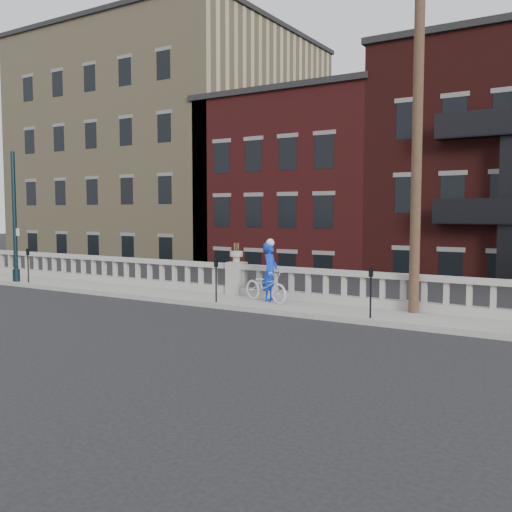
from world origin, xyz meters
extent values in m
plane|color=black|center=(0.00, 0.00, 0.00)|extent=(120.00, 120.00, 0.00)
cube|color=gray|center=(0.00, 3.00, 0.07)|extent=(32.00, 2.20, 0.15)
cube|color=gray|center=(0.00, 3.95, 0.28)|extent=(28.00, 0.34, 0.25)
cube|color=gray|center=(0.00, 3.95, 1.10)|extent=(28.00, 0.34, 0.16)
cube|color=gray|center=(0.00, 3.95, 0.70)|extent=(0.55, 0.55, 1.10)
cylinder|color=gray|center=(0.00, 3.95, 1.35)|extent=(0.24, 0.24, 0.20)
cylinder|color=gray|center=(0.00, 3.95, 1.53)|extent=(0.44, 0.44, 0.18)
cube|color=#605E59|center=(0.00, 4.30, -2.42)|extent=(36.00, 0.50, 5.15)
cube|color=black|center=(0.00, 25.95, -5.25)|extent=(80.00, 44.00, 0.50)
cube|color=#595651|center=(-2.00, 8.45, -3.00)|extent=(16.00, 7.00, 4.00)
cube|color=#968861|center=(-17.00, 20.95, 5.00)|extent=(18.00, 16.00, 20.00)
cube|color=black|center=(-17.00, 20.95, 15.15)|extent=(18.30, 16.30, 0.30)
cube|color=#4F1616|center=(-4.00, 19.95, 2.00)|extent=(10.00, 14.00, 14.00)
cube|color=black|center=(-4.00, 19.95, 9.15)|extent=(10.30, 14.30, 0.30)
cube|color=#38110F|center=(6.00, 19.95, 2.75)|extent=(10.00, 14.00, 15.50)
cube|color=black|center=(6.00, 19.95, 10.65)|extent=(10.30, 14.30, 0.30)
cylinder|color=#422D1E|center=(6.20, 3.60, 5.15)|extent=(0.28, 0.28, 10.00)
cylinder|color=black|center=(-9.50, 2.15, 0.40)|extent=(0.28, 0.28, 0.50)
cylinder|color=black|center=(-9.50, 2.15, 2.75)|extent=(0.16, 0.16, 5.20)
cube|color=silver|center=(-9.35, 2.15, 2.15)|extent=(0.22, 0.02, 0.30)
cylinder|color=black|center=(-8.74, 2.15, 0.70)|extent=(0.05, 0.05, 1.10)
cube|color=black|center=(-8.74, 2.15, 1.38)|extent=(0.10, 0.08, 0.26)
cube|color=black|center=(-8.74, 2.10, 1.42)|extent=(0.06, 0.01, 0.08)
cylinder|color=black|center=(0.45, 2.15, 0.70)|extent=(0.05, 0.05, 1.10)
cube|color=black|center=(0.45, 2.15, 1.38)|extent=(0.10, 0.08, 0.26)
cube|color=black|center=(0.45, 2.10, 1.42)|extent=(0.06, 0.01, 0.08)
cylinder|color=black|center=(5.48, 2.15, 0.70)|extent=(0.05, 0.05, 1.10)
cube|color=black|center=(5.48, 2.15, 1.38)|extent=(0.10, 0.08, 0.26)
cube|color=black|center=(5.48, 2.10, 1.42)|extent=(0.06, 0.01, 0.08)
imported|color=silver|center=(1.70, 3.06, 0.64)|extent=(1.97, 1.17, 0.98)
imported|color=#0E36D3|center=(1.73, 3.29, 1.08)|extent=(0.54, 0.74, 1.86)
camera|label=1|loc=(10.82, -12.08, 2.96)|focal=40.00mm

